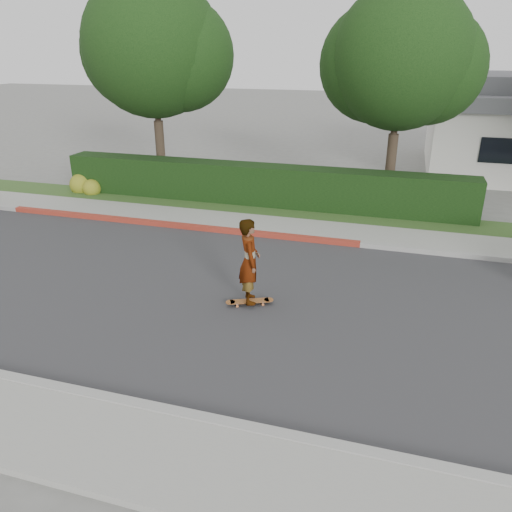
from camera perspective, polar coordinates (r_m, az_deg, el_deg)
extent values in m
plane|color=slate|center=(11.28, 4.67, -5.80)|extent=(120.00, 120.00, 0.00)
cube|color=#2D2D30|center=(11.27, 4.67, -5.78)|extent=(60.00, 8.00, 0.01)
cube|color=#9E9E99|center=(7.97, -1.95, -18.99)|extent=(60.00, 0.20, 0.15)
cube|color=gray|center=(7.37, -4.35, -23.51)|extent=(60.00, 1.60, 0.12)
cube|color=#9E9E99|center=(14.93, 8.02, 1.73)|extent=(60.00, 0.20, 0.15)
cube|color=#9B3121|center=(16.35, -9.56, 3.52)|extent=(12.00, 0.21, 0.15)
cube|color=gray|center=(15.77, 8.54, 2.80)|extent=(60.00, 1.60, 0.12)
cube|color=#2D4C1E|center=(17.28, 9.34, 4.50)|extent=(60.00, 1.60, 0.10)
cube|color=black|center=(18.22, 0.29, 8.06)|extent=(15.00, 1.00, 1.50)
sphere|color=#2D4C19|center=(21.11, -19.33, 7.71)|extent=(0.90, 0.90, 0.90)
sphere|color=#2D4C19|center=(20.62, -18.25, 7.37)|extent=(0.70, 0.70, 0.70)
cylinder|color=#33261C|center=(20.91, -10.83, 11.27)|extent=(0.36, 0.36, 2.70)
cylinder|color=#33261C|center=(20.62, -11.25, 16.78)|extent=(0.24, 0.24, 2.25)
sphere|color=black|center=(20.52, -11.72, 22.40)|extent=(5.20, 5.20, 5.20)
sphere|color=black|center=(21.25, -13.19, 21.75)|extent=(4.42, 4.42, 4.42)
sphere|color=black|center=(20.39, -8.82, 21.74)|extent=(4.16, 4.16, 4.16)
cylinder|color=#33261C|center=(19.17, 15.08, 9.59)|extent=(0.36, 0.36, 2.52)
cylinder|color=#33261C|center=(18.86, 15.68, 15.18)|extent=(0.24, 0.24, 2.10)
sphere|color=black|center=(18.73, 16.32, 20.90)|extent=(4.80, 4.80, 4.80)
sphere|color=black|center=(19.17, 13.75, 20.57)|extent=(4.08, 4.08, 4.08)
sphere|color=black|center=(19.04, 19.10, 19.70)|extent=(3.84, 3.84, 3.84)
cube|color=black|center=(22.31, 25.98, 10.78)|extent=(1.40, 0.06, 1.00)
cylinder|color=orange|center=(11.20, -2.15, -5.73)|extent=(0.07, 0.05, 0.06)
cylinder|color=orange|center=(11.34, -2.23, -5.34)|extent=(0.07, 0.05, 0.06)
cylinder|color=orange|center=(11.26, 0.79, -5.55)|extent=(0.07, 0.05, 0.06)
cylinder|color=orange|center=(11.40, 0.67, -5.16)|extent=(0.07, 0.05, 0.06)
cube|color=silver|center=(11.25, -2.20, -5.35)|extent=(0.12, 0.18, 0.02)
cube|color=silver|center=(11.31, 0.73, -5.17)|extent=(0.12, 0.18, 0.02)
cube|color=brown|center=(11.27, -0.73, -5.16)|extent=(0.88, 0.55, 0.02)
cylinder|color=brown|center=(11.23, -2.94, -5.29)|extent=(0.28, 0.28, 0.02)
cylinder|color=brown|center=(11.32, 1.46, -5.03)|extent=(0.28, 0.28, 0.02)
imported|color=white|center=(10.84, -0.75, -0.60)|extent=(0.70, 0.83, 1.94)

